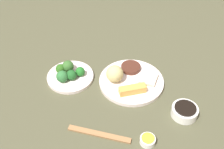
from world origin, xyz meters
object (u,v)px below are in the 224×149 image
Objects in this scene: broccoli_plate at (70,77)px; chopsticks_pair at (99,134)px; soy_sauce_bowl at (185,112)px; main_plate at (131,82)px; sauce_ramekin_hot_mustard at (148,140)px.

broccoli_plate is 0.32m from chopsticks_pair.
chopsticks_pair is at bearing 125.13° from soy_sauce_bowl.
broccoli_plate reaches higher than chopsticks_pair.
main_plate reaches higher than broccoli_plate.
sauce_ramekin_hot_mustard reaches higher than chopsticks_pair.
sauce_ramekin_hot_mustard is (-0.20, -0.38, 0.00)m from broccoli_plate.
broccoli_plate is at bearing 43.67° from chopsticks_pair.
main_plate is 1.18× the size of chopsticks_pair.
soy_sauce_bowl reaches higher than chopsticks_pair.
sauce_ramekin_hot_mustard is at bearing -153.09° from main_plate.
chopsticks_pair is at bearing -136.33° from broccoli_plate.
sauce_ramekin_hot_mustard is at bearing -81.47° from chopsticks_pair.
main_plate is at bearing 26.91° from sauce_ramekin_hot_mustard.
main_plate is at bearing -77.56° from broccoli_plate.
broccoli_plate is 0.87× the size of chopsticks_pair.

